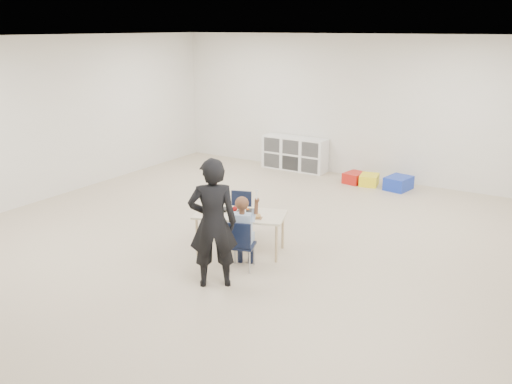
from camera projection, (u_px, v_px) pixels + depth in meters
The scene contains 16 objects.
room at pixel (226, 149), 7.08m from camera, with size 9.00×9.02×2.80m.
table at pixel (240, 232), 7.28m from camera, with size 1.32×0.95×0.55m.
chair_near at pixel (242, 244), 6.75m from camera, with size 0.32×0.30×0.65m, color black, non-canonical shape.
chair_far at pixel (239, 215), 7.78m from camera, with size 0.32×0.30×0.65m, color black, non-canonical shape.
child at pixel (242, 230), 6.70m from camera, with size 0.44×0.44×1.03m, color #AEC7EC, non-canonical shape.
lunch_tray_near at pixel (246, 211), 7.26m from camera, with size 0.22×0.16×0.03m, color black.
lunch_tray_far at pixel (219, 209), 7.33m from camera, with size 0.22×0.16×0.03m, color black.
milk_carton at pixel (243, 213), 7.08m from camera, with size 0.07×0.07×0.10m, color white.
bread_roll at pixel (257, 216), 7.02m from camera, with size 0.09×0.09×0.07m, color tan.
apple_near at pixel (235, 209), 7.28m from camera, with size 0.07×0.07×0.07m, color maroon.
apple_far at pixel (201, 209), 7.26m from camera, with size 0.07×0.07×0.07m, color maroon.
cubby_shelf at pixel (295, 153), 11.47m from camera, with size 1.40×0.40×0.70m, color white.
adult at pixel (213, 223), 6.20m from camera, with size 0.56×0.37×1.54m, color black.
bin_red at pixel (355, 178), 10.56m from camera, with size 0.33×0.42×0.21m, color red.
bin_yellow at pixel (369, 180), 10.41m from camera, with size 0.33×0.42×0.21m, color yellow.
bin_blue at pixel (398, 183), 10.12m from camera, with size 0.39×0.50×0.25m, color #1733B1.
Camera 1 is at (3.96, -5.70, 2.93)m, focal length 38.00 mm.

